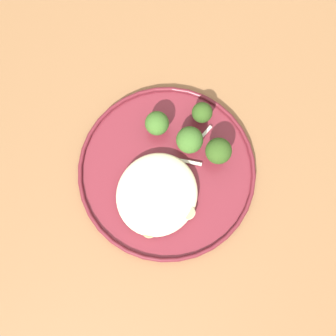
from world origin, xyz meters
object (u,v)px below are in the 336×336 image
seared_scallop_left_edge (174,212)px  seared_scallop_center_golden (162,203)px  broccoli_floret_rear_charred (157,123)px  seared_scallop_front_small (188,212)px  broccoli_floret_right_tilted (190,140)px  broccoli_floret_small_sprig (218,151)px  seared_scallop_large_seared (178,183)px  broccoli_floret_center_pile (202,113)px  seared_scallop_rear_pale (149,231)px  seared_scallop_tilted_round (150,183)px  seared_scallop_on_noodles (143,219)px  dinner_plate (168,169)px

seared_scallop_left_edge → seared_scallop_center_golden: (0.00, 0.02, -0.00)m
seared_scallop_left_edge → broccoli_floret_rear_charred: (0.11, 0.09, 0.02)m
broccoli_floret_rear_charred → seared_scallop_front_small: bearing=-134.8°
seared_scallop_front_small → broccoli_floret_right_tilted: broccoli_floret_right_tilted is taller
broccoli_floret_right_tilted → seared_scallop_left_edge: bearing=-166.1°
broccoli_floret_small_sprig → broccoli_floret_rear_charred: size_ratio=1.19×
seared_scallop_large_seared → broccoli_floret_center_pile: (0.12, 0.01, 0.02)m
seared_scallop_rear_pale → seared_scallop_front_small: bearing=-38.5°
broccoli_floret_small_sprig → seared_scallop_rear_pale: bearing=164.5°
seared_scallop_center_golden → broccoli_floret_center_pile: 0.16m
seared_scallop_rear_pale → broccoli_floret_right_tilted: size_ratio=0.41×
seared_scallop_front_small → broccoli_floret_small_sprig: 0.11m
broccoli_floret_right_tilted → seared_scallop_center_golden: bearing=-178.1°
seared_scallop_rear_pale → seared_scallop_center_golden: bearing=1.9°
seared_scallop_front_small → broccoli_floret_rear_charred: (0.10, 0.10, 0.02)m
seared_scallop_front_small → seared_scallop_tilted_round: (0.02, 0.07, -0.00)m
seared_scallop_left_edge → seared_scallop_on_noodles: size_ratio=0.88×
broccoli_floret_small_sprig → seared_scallop_left_edge: bearing=169.3°
broccoli_floret_small_sprig → broccoli_floret_right_tilted: size_ratio=1.11×
seared_scallop_rear_pale → seared_scallop_left_edge: bearing=-26.6°
broccoli_floret_right_tilted → broccoli_floret_center_pile: broccoli_floret_right_tilted is taller
seared_scallop_tilted_round → broccoli_floret_small_sprig: size_ratio=0.42×
seared_scallop_on_noodles → seared_scallop_large_seared: seared_scallop_on_noodles is taller
dinner_plate → seared_scallop_large_seared: size_ratio=9.15×
seared_scallop_on_noodles → broccoli_floret_small_sprig: 0.16m
seared_scallop_left_edge → broccoli_floret_right_tilted: broccoli_floret_right_tilted is taller
seared_scallop_large_seared → broccoli_floret_small_sprig: size_ratio=0.51×
seared_scallop_tilted_round → broccoli_floret_right_tilted: (0.09, -0.03, 0.02)m
seared_scallop_tilted_round → seared_scallop_on_noodles: bearing=-164.4°
broccoli_floret_small_sprig → broccoli_floret_center_pile: 0.07m
dinner_plate → broccoli_floret_center_pile: broccoli_floret_center_pile is taller
seared_scallop_on_noodles → broccoli_floret_right_tilted: 0.14m
broccoli_floret_center_pile → seared_scallop_tilted_round: bearing=169.2°
dinner_plate → seared_scallop_large_seared: (-0.02, -0.02, 0.01)m
dinner_plate → broccoli_floret_right_tilted: bearing=-14.0°
broccoli_floret_center_pile → seared_scallop_large_seared: bearing=-173.3°
dinner_plate → seared_scallop_rear_pale: 0.10m
seared_scallop_on_noodles → seared_scallop_center_golden: size_ratio=1.56×
seared_scallop_left_edge → seared_scallop_large_seared: 0.05m
broccoli_floret_right_tilted → broccoli_floret_center_pile: 0.05m
broccoli_floret_small_sprig → seared_scallop_large_seared: bearing=152.3°
broccoli_floret_center_pile → broccoli_floret_rear_charred: (-0.05, 0.06, 0.00)m
seared_scallop_large_seared → seared_scallop_tilted_round: 0.04m
dinner_plate → broccoli_floret_small_sprig: (0.05, -0.06, 0.04)m
seared_scallop_front_small → dinner_plate: bearing=49.4°
seared_scallop_on_noodles → broccoli_floret_small_sprig: bearing=-22.6°
seared_scallop_left_edge → broccoli_floret_right_tilted: size_ratio=0.55×
broccoli_floret_right_tilted → broccoli_floret_center_pile: bearing=1.9°
seared_scallop_center_golden → seared_scallop_large_seared: bearing=-12.5°
seared_scallop_rear_pale → broccoli_floret_center_pile: bearing=1.9°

